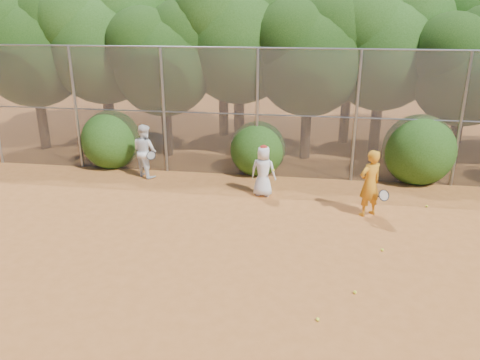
# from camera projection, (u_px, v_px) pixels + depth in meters

# --- Properties ---
(ground) EXTENTS (80.00, 80.00, 0.00)m
(ground) POSITION_uv_depth(u_px,v_px,m) (270.00, 275.00, 9.47)
(ground) COLOR #AC5E26
(ground) RESTS_ON ground
(fence_back) EXTENTS (20.05, 0.09, 4.03)m
(fence_back) POSITION_uv_depth(u_px,v_px,m) (286.00, 114.00, 14.35)
(fence_back) COLOR gray
(fence_back) RESTS_ON ground
(tree_0) EXTENTS (4.38, 3.81, 6.00)m
(tree_0) POSITION_uv_depth(u_px,v_px,m) (33.00, 43.00, 16.93)
(tree_0) COLOR black
(tree_0) RESTS_ON ground
(tree_1) EXTENTS (4.64, 4.03, 6.35)m
(tree_1) POSITION_uv_depth(u_px,v_px,m) (104.00, 36.00, 16.96)
(tree_1) COLOR black
(tree_1) RESTS_ON ground
(tree_2) EXTENTS (3.99, 3.47, 5.47)m
(tree_2) POSITION_uv_depth(u_px,v_px,m) (165.00, 55.00, 16.15)
(tree_2) COLOR black
(tree_2) RESTS_ON ground
(tree_3) EXTENTS (4.89, 4.26, 6.70)m
(tree_3) POSITION_uv_depth(u_px,v_px,m) (241.00, 30.00, 16.45)
(tree_3) COLOR black
(tree_3) RESTS_ON ground
(tree_4) EXTENTS (4.19, 3.64, 5.73)m
(tree_4) POSITION_uv_depth(u_px,v_px,m) (311.00, 51.00, 15.75)
(tree_4) COLOR black
(tree_4) RESTS_ON ground
(tree_5) EXTENTS (4.51, 3.92, 6.17)m
(tree_5) POSITION_uv_depth(u_px,v_px,m) (385.00, 41.00, 16.04)
(tree_5) COLOR black
(tree_5) RESTS_ON ground
(tree_6) EXTENTS (3.86, 3.36, 5.29)m
(tree_6) POSITION_uv_depth(u_px,v_px,m) (468.00, 63.00, 14.95)
(tree_6) COLOR black
(tree_6) RESTS_ON ground
(tree_9) EXTENTS (4.83, 4.20, 6.62)m
(tree_9) POSITION_uv_depth(u_px,v_px,m) (104.00, 28.00, 19.18)
(tree_9) COLOR black
(tree_9) RESTS_ON ground
(tree_10) EXTENTS (5.15, 4.48, 7.06)m
(tree_10) POSITION_uv_depth(u_px,v_px,m) (224.00, 21.00, 18.55)
(tree_10) COLOR black
(tree_10) RESTS_ON ground
(tree_11) EXTENTS (4.64, 4.03, 6.35)m
(tree_11) POSITION_uv_depth(u_px,v_px,m) (353.00, 35.00, 17.63)
(tree_11) COLOR black
(tree_11) RESTS_ON ground
(tree_12) EXTENTS (5.02, 4.37, 6.88)m
(tree_12) POSITION_uv_depth(u_px,v_px,m) (476.00, 25.00, 17.43)
(tree_12) COLOR black
(tree_12) RESTS_ON ground
(bush_0) EXTENTS (2.00, 2.00, 2.00)m
(bush_0) POSITION_uv_depth(u_px,v_px,m) (111.00, 137.00, 15.83)
(bush_0) COLOR #1F4611
(bush_0) RESTS_ON ground
(bush_1) EXTENTS (1.80, 1.80, 1.80)m
(bush_1) POSITION_uv_depth(u_px,v_px,m) (258.00, 146.00, 15.15)
(bush_1) COLOR #1F4611
(bush_1) RESTS_ON ground
(bush_2) EXTENTS (2.20, 2.20, 2.20)m
(bush_2) POSITION_uv_depth(u_px,v_px,m) (419.00, 147.00, 14.37)
(bush_2) COLOR #1F4611
(bush_2) RESTS_ON ground
(player_yellow) EXTENTS (0.91, 0.71, 1.77)m
(player_yellow) POSITION_uv_depth(u_px,v_px,m) (370.00, 183.00, 11.96)
(player_yellow) COLOR orange
(player_yellow) RESTS_ON ground
(player_teen) EXTENTS (0.79, 0.58, 1.50)m
(player_teen) POSITION_uv_depth(u_px,v_px,m) (263.00, 171.00, 13.30)
(player_teen) COLOR white
(player_teen) RESTS_ON ground
(player_white) EXTENTS (1.05, 1.00, 1.70)m
(player_white) POSITION_uv_depth(u_px,v_px,m) (145.00, 151.00, 14.83)
(player_white) COLOR white
(player_white) RESTS_ON ground
(ball_0) EXTENTS (0.07, 0.07, 0.07)m
(ball_0) POSITION_uv_depth(u_px,v_px,m) (382.00, 250.00, 10.40)
(ball_0) COLOR yellow
(ball_0) RESTS_ON ground
(ball_1) EXTENTS (0.07, 0.07, 0.07)m
(ball_1) POSITION_uv_depth(u_px,v_px,m) (318.00, 319.00, 8.06)
(ball_1) COLOR yellow
(ball_1) RESTS_ON ground
(ball_3) EXTENTS (0.07, 0.07, 0.07)m
(ball_3) POSITION_uv_depth(u_px,v_px,m) (355.00, 292.00, 8.84)
(ball_3) COLOR yellow
(ball_3) RESTS_ON ground
(ball_4) EXTENTS (0.07, 0.07, 0.07)m
(ball_4) POSITION_uv_depth(u_px,v_px,m) (427.00, 206.00, 12.71)
(ball_4) COLOR yellow
(ball_4) RESTS_ON ground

